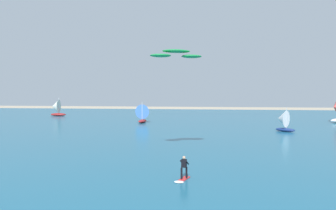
{
  "coord_description": "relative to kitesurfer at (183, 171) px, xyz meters",
  "views": [
    {
      "loc": [
        3.43,
        -9.58,
        6.67
      ],
      "look_at": [
        0.59,
        16.84,
        5.32
      ],
      "focal_mm": 36.89,
      "sensor_mm": 36.0,
      "label": 1
    }
  ],
  "objects": [
    {
      "name": "ocean",
      "position": [
        -1.9,
        35.14,
        -0.65
      ],
      "size": [
        160.0,
        90.0,
        0.1
      ],
      "primitive_type": "cube",
      "color": "#1E607F",
      "rests_on": "ground"
    },
    {
      "name": "kitesurfer",
      "position": [
        0.0,
        0.0,
        0.0
      ],
      "size": [
        1.15,
        2.03,
        1.67
      ],
      "color": "red",
      "rests_on": "ocean"
    },
    {
      "name": "kite",
      "position": [
        -1.24,
        8.89,
        9.18
      ],
      "size": [
        5.38,
        3.52,
        0.78
      ],
      "color": "#198C3F"
    },
    {
      "name": "sailboat_heeled_over",
      "position": [
        -10.04,
        39.67,
        1.16
      ],
      "size": [
        2.92,
        3.38,
        3.84
      ],
      "color": "maroon",
      "rests_on": "ocean"
    },
    {
      "name": "sailboat_mid_left",
      "position": [
        -32.81,
        52.24,
        1.32
      ],
      "size": [
        3.62,
        3.08,
        4.2
      ],
      "color": "maroon",
      "rests_on": "ocean"
    },
    {
      "name": "sailboat_center_horizon",
      "position": [
        13.12,
        28.78,
        1.02
      ],
      "size": [
        3.19,
        2.99,
        3.54
      ],
      "color": "navy",
      "rests_on": "ocean"
    }
  ]
}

